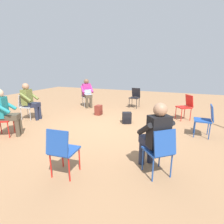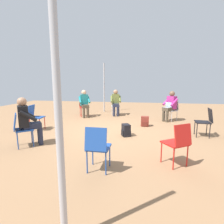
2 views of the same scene
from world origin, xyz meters
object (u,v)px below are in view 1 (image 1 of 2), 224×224
chair_southeast (160,149)px  person_with_laptop (87,92)px  chair_east (206,118)px  person_in_teal (5,110)px  person_in_black (155,134)px  person_in_olive (30,99)px  backpack_by_empty_chair (127,118)px  chair_southwest (0,118)px  backpack_near_laptop_user (98,111)px  chair_south (62,149)px  chair_northwest (86,95)px  chair_northeast (186,105)px  chair_north (135,96)px  chair_west (26,105)px

chair_southeast → person_with_laptop: 5.48m
chair_east → person_in_teal: size_ratio=0.69×
person_in_black → person_in_olive: (-4.41, 1.57, 0.00)m
chair_east → backpack_by_empty_chair: 2.25m
person_with_laptop → person_in_teal: (-0.26, -3.74, 0.00)m
chair_southwest → backpack_near_laptop_user: size_ratio=2.36×
person_in_olive → backpack_by_empty_chair: 3.34m
chair_southeast → person_in_olive: 4.83m
chair_south → chair_northwest: (-2.29, 4.79, 0.00)m
chair_south → chair_southwest: size_ratio=1.00×
chair_northwest → chair_northeast: 4.22m
chair_southwest → chair_northeast: (4.47, 3.36, 0.00)m
chair_north → person_in_teal: bearing=68.5°
chair_north → backpack_by_empty_chair: bearing=103.7°
person_in_teal → backpack_near_laptop_user: bearing=125.5°
chair_north → chair_east: size_ratio=1.00×
chair_east → person_in_teal: person_in_teal is taller
chair_southwest → person_in_teal: bearing=90.0°
chair_north → person_in_olive: size_ratio=0.69×
chair_southeast → person_in_teal: bearing=135.2°
chair_south → chair_north: same height
chair_southwest → chair_northwest: bearing=146.8°
person_with_laptop → chair_northeast: bearing=129.8°
person_in_olive → backpack_near_laptop_user: 2.41m
chair_northwest → chair_southeast: bearing=88.1°
person_in_olive → chair_northwest: bearing=152.2°
chair_southeast → backpack_by_empty_chair: size_ratio=2.36×
chair_northeast → backpack_by_empty_chair: 2.10m
chair_east → chair_southwest: bearing=112.3°
chair_east → backpack_near_laptop_user: bearing=76.7°
chair_southwest → person_in_olive: (-0.46, 1.44, 0.20)m
chair_northeast → chair_east: bearing=164.4°
backpack_by_empty_chair → chair_south: bearing=-92.9°
chair_east → person_in_olive: person_in_olive is taller
chair_south → chair_north: 5.38m
chair_south → chair_east: bearing=45.2°
chair_southwest → chair_southeast: (4.06, -0.26, 0.00)m
chair_south → person_in_teal: size_ratio=0.69×
chair_northwest → person_in_black: 5.48m
chair_northeast → person_in_black: size_ratio=0.69×
chair_south → chair_west: same height
chair_northwest → person_in_black: person_in_black is taller
person_with_laptop → person_in_black: same height
chair_southwest → person_in_teal: (0.15, 0.08, 0.20)m
chair_south → person_in_teal: person_in_teal is taller
chair_west → person_in_teal: size_ratio=0.69×
chair_south → person_with_laptop: (-2.18, 4.67, 0.20)m
chair_east → chair_north: bearing=45.1°
chair_east → chair_southwest: 5.30m
person_in_olive → person_in_black: bearing=59.3°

